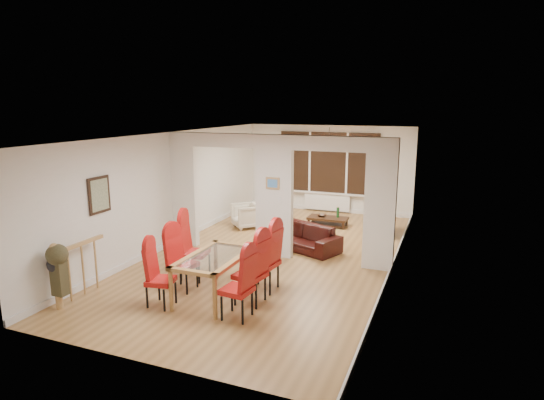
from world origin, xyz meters
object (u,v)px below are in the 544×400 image
Objects in this scene: dining_chair_lc at (195,249)px; bottle at (338,212)px; person at (268,195)px; dining_table at (215,276)px; dining_chair_ra at (237,285)px; dining_chair_rb at (250,270)px; bowl at (322,215)px; coffee_table at (328,221)px; sofa at (300,236)px; dining_chair_rc at (264,258)px; dining_chair_la at (161,276)px; armchair at (247,216)px; dining_chair_lb at (183,261)px; television at (386,221)px.

bottle is at bearing 60.17° from dining_chair_lc.
person is 1.95m from bottle.
dining_chair_ra reaches higher than dining_table.
dining_chair_rb is 4.89× the size of bowl.
dining_chair_rb is at bearing 99.72° from dining_chair_ra.
dining_table is at bearing -169.74° from dining_chair_rb.
bowl is at bearing 118.13° from person.
bottle is at bearing 94.65° from dining_chair_ra.
coffee_table is (-0.05, 5.18, -0.45)m from dining_chair_rb.
dining_chair_rb is 3.09m from sofa.
person is at bearing 118.16° from dining_chair_rc.
dining_chair_rb is 0.60× the size of sofa.
bottle is (0.20, 5.26, -0.19)m from dining_chair_rb.
dining_chair_la is 4.35× the size of bowl.
coffee_table is 4.50× the size of bowl.
dining_chair_la is at bearing -102.03° from coffee_table.
armchair is 2.19m from coffee_table.
dining_chair_lc is (-0.08, 0.53, 0.05)m from dining_chair_lb.
dining_chair_lb is 1.53× the size of armchair.
dining_table is 5.21m from bowl.
sofa is (1.13, 3.71, -0.23)m from dining_chair_la.
dining_chair_la is at bearing -35.39° from armchair.
television is at bearing 52.18° from dining_chair_la.
armchair is at bearing -8.29° from person.
bottle is (0.35, 2.19, 0.10)m from sofa.
sofa is at bearing -99.22° from bottle.
person reaches higher than dining_chair_rc.
sofa is at bearing 57.49° from person.
dining_chair_lb is at bearing -34.38° from armchair.
dining_chair_rc reaches higher than dining_table.
dining_table is 0.99m from dining_chair_lc.
armchair is 0.44× the size of person.
coffee_table is 0.23m from bowl.
dining_chair_rb reaches higher than bowl.
coffee_table is 3.70× the size of bottle.
dining_chair_ra is 1.02× the size of coffee_table.
dining_chair_la is 0.53× the size of sofa.
person is (-0.39, 5.56, 0.28)m from dining_chair_la.
dining_chair_ra is (1.43, -1.16, -0.05)m from dining_chair_lc.
armchair is 2.44m from bottle.
dining_chair_rb is 5.20m from coffee_table.
bottle is at bearing 84.46° from dining_chair_lb.
dining_chair_la is 5.95m from coffee_table.
coffee_table is at bearing 100.31° from dining_chair_rb.
armchair is at bearing 119.39° from dining_chair_ra.
person is (0.34, 0.68, 0.47)m from armchair.
dining_chair_la is 5.92m from bowl.
bottle is at bearing 94.60° from dining_chair_rc.
coffee_table is at bearing 109.74° from sofa.
bottle is (0.19, 4.69, -0.20)m from dining_chair_rc.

